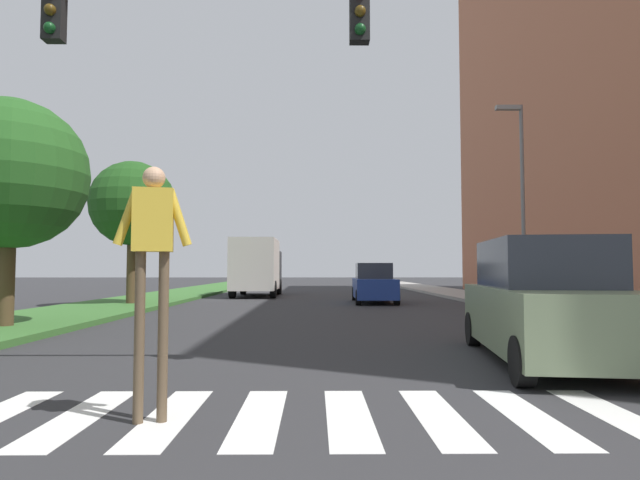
{
  "coord_description": "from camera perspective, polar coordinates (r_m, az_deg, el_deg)",
  "views": [
    {
      "loc": [
        0.11,
        1.03,
        1.47
      ],
      "look_at": [
        0.28,
        19.09,
        2.48
      ],
      "focal_mm": 29.8,
      "sensor_mm": 36.0,
      "label": 1
    }
  ],
  "objects": [
    {
      "name": "suv_crossing",
      "position": [
        9.3,
        23.18,
        -6.29
      ],
      "size": [
        2.5,
        4.81,
        1.97
      ],
      "color": "gray",
      "rests_on": "ground_plane"
    },
    {
      "name": "sidewalk_right",
      "position": [
        28.24,
        16.52,
        -5.9
      ],
      "size": [
        3.0,
        64.0,
        0.15
      ],
      "primitive_type": "cube",
      "color": "#9E9991",
      "rests_on": "ground_plane"
    },
    {
      "name": "median_strip",
      "position": [
        28.1,
        -16.63,
        -5.91
      ],
      "size": [
        3.94,
        64.0,
        0.15
      ],
      "primitive_type": "cube",
      "color": "#386B2D",
      "rests_on": "ground_plane"
    },
    {
      "name": "pedestrian_performer",
      "position": [
        5.45,
        -17.53,
        -1.08
      ],
      "size": [
        0.75,
        0.31,
        2.49
      ],
      "color": "brown",
      "rests_on": "ground_plane"
    },
    {
      "name": "tree_mid",
      "position": [
        14.83,
        -30.33,
        6.11
      ],
      "size": [
        3.61,
        3.61,
        5.43
      ],
      "color": "#4C3823",
      "rests_on": "median_strip"
    },
    {
      "name": "tree_far",
      "position": [
        22.42,
        -19.48,
        3.66
      ],
      "size": [
        3.35,
        3.35,
        5.63
      ],
      "color": "#4C3823",
      "rests_on": "median_strip"
    },
    {
      "name": "traffic_light_gantry",
      "position": [
        8.75,
        -27.28,
        16.16
      ],
      "size": [
        7.98,
        0.3,
        6.0
      ],
      "color": "gold",
      "rests_on": "median_strip"
    },
    {
      "name": "ground_plane",
      "position": [
        29.01,
        -0.77,
        -6.1
      ],
      "size": [
        140.0,
        140.0,
        0.0
      ],
      "primitive_type": "plane",
      "color": "#2D2D30"
    },
    {
      "name": "truck_box_delivery",
      "position": [
        29.47,
        -6.78,
        -2.85
      ],
      "size": [
        2.4,
        6.2,
        3.1
      ],
      "color": "black",
      "rests_on": "ground_plane"
    },
    {
      "name": "crosswalk",
      "position": [
        5.61,
        -1.72,
        -18.37
      ],
      "size": [
        6.75,
        2.2,
        0.01
      ],
      "color": "silver",
      "rests_on": "ground_plane"
    },
    {
      "name": "street_lamp_right",
      "position": [
        21.22,
        20.69,
        5.47
      ],
      "size": [
        1.02,
        0.24,
        7.5
      ],
      "color": "slate",
      "rests_on": "sidewalk_right"
    },
    {
      "name": "sedan_midblock",
      "position": [
        23.86,
        5.81,
        -4.76
      ],
      "size": [
        1.91,
        4.46,
        1.76
      ],
      "color": "navy",
      "rests_on": "ground_plane"
    }
  ]
}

